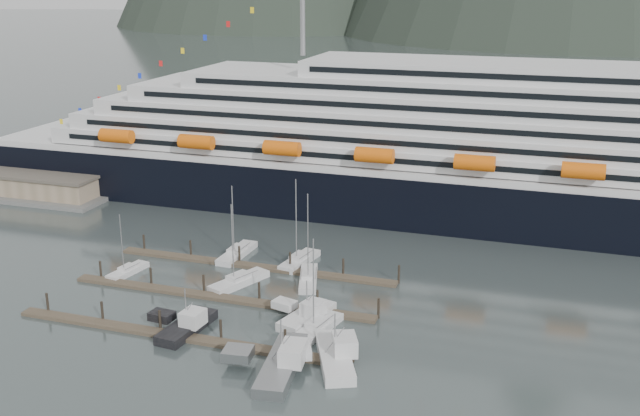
{
  "coord_description": "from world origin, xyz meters",
  "views": [
    {
      "loc": [
        41.03,
        -88.88,
        46.12
      ],
      "look_at": [
        4.5,
        22.0,
        9.39
      ],
      "focal_mm": 42.0,
      "sensor_mm": 36.0,
      "label": 1
    }
  ],
  "objects_px": {
    "sailboat_c": "(239,282)",
    "sailboat_h": "(317,329)",
    "cruise_ship": "(499,159)",
    "sailboat_e": "(237,254)",
    "sailboat_g": "(308,279)",
    "trawler_c": "(280,363)",
    "sailboat_f": "(299,261)",
    "trawler_b": "(186,325)",
    "trawler_d": "(334,355)",
    "trawler_e": "(306,315)",
    "warehouse": "(20,181)",
    "sailboat_a": "(128,271)"
  },
  "relations": [
    {
      "from": "trawler_b",
      "to": "sailboat_c",
      "type": "bearing_deg",
      "value": 4.58
    },
    {
      "from": "sailboat_c",
      "to": "sailboat_g",
      "type": "xyz_separation_m",
      "value": [
        9.8,
        4.54,
        -0.01
      ]
    },
    {
      "from": "cruise_ship",
      "to": "sailboat_e",
      "type": "relative_size",
      "value": 15.87
    },
    {
      "from": "sailboat_e",
      "to": "sailboat_c",
      "type": "bearing_deg",
      "value": -152.29
    },
    {
      "from": "sailboat_a",
      "to": "trawler_c",
      "type": "bearing_deg",
      "value": -111.79
    },
    {
      "from": "trawler_d",
      "to": "trawler_e",
      "type": "xyz_separation_m",
      "value": [
        -7.07,
        10.0,
        -0.07
      ]
    },
    {
      "from": "warehouse",
      "to": "sailboat_a",
      "type": "relative_size",
      "value": 4.35
    },
    {
      "from": "sailboat_h",
      "to": "trawler_c",
      "type": "relative_size",
      "value": 0.95
    },
    {
      "from": "cruise_ship",
      "to": "trawler_e",
      "type": "relative_size",
      "value": 19.68
    },
    {
      "from": "warehouse",
      "to": "trawler_c",
      "type": "bearing_deg",
      "value": -33.73
    },
    {
      "from": "cruise_ship",
      "to": "sailboat_f",
      "type": "xyz_separation_m",
      "value": [
        -28.47,
        -34.95,
        -11.59
      ]
    },
    {
      "from": "warehouse",
      "to": "trawler_d",
      "type": "xyz_separation_m",
      "value": [
        88.72,
        -51.75,
        -1.32
      ]
    },
    {
      "from": "cruise_ship",
      "to": "trawler_e",
      "type": "height_order",
      "value": "cruise_ship"
    },
    {
      "from": "cruise_ship",
      "to": "trawler_d",
      "type": "relative_size",
      "value": 16.51
    },
    {
      "from": "sailboat_c",
      "to": "sailboat_g",
      "type": "height_order",
      "value": "sailboat_g"
    },
    {
      "from": "sailboat_h",
      "to": "trawler_b",
      "type": "height_order",
      "value": "sailboat_h"
    },
    {
      "from": "cruise_ship",
      "to": "sailboat_h",
      "type": "distance_m",
      "value": 61.29
    },
    {
      "from": "sailboat_h",
      "to": "trawler_b",
      "type": "xyz_separation_m",
      "value": [
        -16.83,
        -5.38,
        0.44
      ]
    },
    {
      "from": "sailboat_g",
      "to": "trawler_c",
      "type": "height_order",
      "value": "sailboat_g"
    },
    {
      "from": "trawler_d",
      "to": "trawler_e",
      "type": "height_order",
      "value": "trawler_d"
    },
    {
      "from": "sailboat_a",
      "to": "trawler_b",
      "type": "relative_size",
      "value": 0.98
    },
    {
      "from": "sailboat_h",
      "to": "trawler_e",
      "type": "bearing_deg",
      "value": 54.01
    },
    {
      "from": "trawler_b",
      "to": "trawler_e",
      "type": "height_order",
      "value": "trawler_b"
    },
    {
      "from": "sailboat_g",
      "to": "cruise_ship",
      "type": "bearing_deg",
      "value": -47.65
    },
    {
      "from": "warehouse",
      "to": "sailboat_g",
      "type": "relative_size",
      "value": 3.05
    },
    {
      "from": "sailboat_c",
      "to": "trawler_d",
      "type": "height_order",
      "value": "sailboat_c"
    },
    {
      "from": "trawler_b",
      "to": "trawler_c",
      "type": "distance_m",
      "value": 16.69
    },
    {
      "from": "cruise_ship",
      "to": "trawler_c",
      "type": "height_order",
      "value": "cruise_ship"
    },
    {
      "from": "cruise_ship",
      "to": "trawler_d",
      "type": "distance_m",
      "value": 66.97
    },
    {
      "from": "trawler_b",
      "to": "warehouse",
      "type": "bearing_deg",
      "value": 58.93
    },
    {
      "from": "sailboat_e",
      "to": "sailboat_h",
      "type": "xyz_separation_m",
      "value": [
        21.93,
        -22.53,
        0.01
      ]
    },
    {
      "from": "warehouse",
      "to": "trawler_c",
      "type": "relative_size",
      "value": 3.11
    },
    {
      "from": "cruise_ship",
      "to": "trawler_c",
      "type": "relative_size",
      "value": 14.19
    },
    {
      "from": "cruise_ship",
      "to": "trawler_e",
      "type": "xyz_separation_m",
      "value": [
        -20.38,
        -54.69,
        -11.18
      ]
    },
    {
      "from": "sailboat_e",
      "to": "sailboat_h",
      "type": "bearing_deg",
      "value": -133.73
    },
    {
      "from": "trawler_d",
      "to": "sailboat_c",
      "type": "bearing_deg",
      "value": 24.43
    },
    {
      "from": "sailboat_f",
      "to": "warehouse",
      "type": "bearing_deg",
      "value": 82.37
    },
    {
      "from": "sailboat_h",
      "to": "trawler_d",
      "type": "distance_m",
      "value": 8.53
    },
    {
      "from": "sailboat_c",
      "to": "sailboat_a",
      "type": "bearing_deg",
      "value": 117.49
    },
    {
      "from": "sailboat_g",
      "to": "sailboat_f",
      "type": "bearing_deg",
      "value": 13.24
    },
    {
      "from": "sailboat_h",
      "to": "sailboat_c",
      "type": "bearing_deg",
      "value": 67.23
    },
    {
      "from": "warehouse",
      "to": "trawler_c",
      "type": "xyz_separation_m",
      "value": [
        83.09,
        -55.47,
        -1.32
      ]
    },
    {
      "from": "cruise_ship",
      "to": "sailboat_g",
      "type": "relative_size",
      "value": 13.95
    },
    {
      "from": "trawler_b",
      "to": "trawler_d",
      "type": "bearing_deg",
      "value": -89.42
    },
    {
      "from": "sailboat_g",
      "to": "sailboat_h",
      "type": "relative_size",
      "value": 1.07
    },
    {
      "from": "warehouse",
      "to": "sailboat_e",
      "type": "distance_m",
      "value": 66.05
    },
    {
      "from": "trawler_c",
      "to": "trawler_e",
      "type": "xyz_separation_m",
      "value": [
        -1.44,
        13.72,
        -0.07
      ]
    },
    {
      "from": "cruise_ship",
      "to": "sailboat_h",
      "type": "height_order",
      "value": "cruise_ship"
    },
    {
      "from": "sailboat_g",
      "to": "trawler_c",
      "type": "xyz_separation_m",
      "value": [
        5.67,
        -26.85,
        0.5
      ]
    },
    {
      "from": "sailboat_c",
      "to": "sailboat_h",
      "type": "height_order",
      "value": "sailboat_h"
    }
  ]
}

